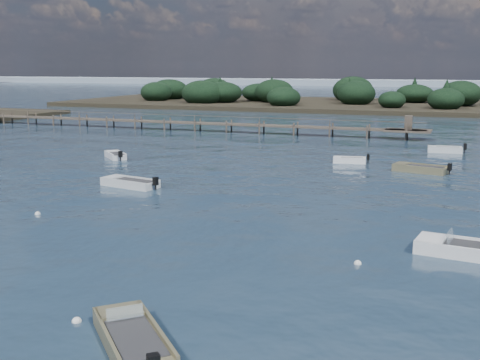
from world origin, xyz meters
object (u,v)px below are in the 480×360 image
at_px(dinghy_extra_a, 420,170).
at_px(tender_far_grey_b, 445,151).
at_px(dinghy_near_olive, 133,342).
at_px(dinghy_mid_grey, 130,184).
at_px(tender_far_white, 349,161).
at_px(tender_far_grey, 115,156).
at_px(jetty, 197,123).
at_px(dinghy_mid_white_a, 475,253).

xyz_separation_m(dinghy_extra_a, tender_far_grey_b, (1.39, 11.79, 0.02)).
relative_size(dinghy_near_olive, dinghy_mid_grey, 0.92).
bearing_deg(tender_far_white, tender_far_grey, -166.92).
bearing_deg(dinghy_mid_grey, tender_far_grey_b, 51.74).
bearing_deg(dinghy_near_olive, dinghy_mid_grey, 120.99).
relative_size(tender_far_white, tender_far_grey_b, 0.87).
height_order(dinghy_near_olive, dinghy_mid_grey, dinghy_near_olive).
bearing_deg(dinghy_mid_grey, jetty, 107.17).
height_order(dinghy_near_olive, tender_far_grey, dinghy_near_olive).
xyz_separation_m(dinghy_extra_a, tender_far_white, (-5.95, 2.40, -0.00)).
xyz_separation_m(dinghy_mid_grey, dinghy_mid_white_a, (21.93, -8.09, 0.01)).
relative_size(dinghy_extra_a, dinghy_mid_white_a, 0.83).
bearing_deg(tender_far_grey, dinghy_near_olive, -57.10).
height_order(dinghy_near_olive, dinghy_mid_white_a, dinghy_mid_white_a).
height_order(dinghy_extra_a, dinghy_mid_white_a, dinghy_mid_white_a).
height_order(dinghy_near_olive, jetty, jetty).
distance_m(dinghy_mid_white_a, tender_far_grey_b, 32.92).
bearing_deg(tender_far_grey_b, jetty, 162.91).
height_order(tender_far_grey, jetty, jetty).
distance_m(dinghy_extra_a, dinghy_mid_grey, 22.28).
height_order(dinghy_extra_a, tender_far_white, dinghy_extra_a).
bearing_deg(tender_far_grey_b, dinghy_mid_grey, -128.26).
bearing_deg(tender_far_grey_b, tender_far_grey, -152.84).
bearing_deg(tender_far_white, dinghy_extra_a, -21.97).
bearing_deg(tender_far_grey, tender_far_white, 13.08).
distance_m(dinghy_near_olive, tender_far_grey_b, 46.00).
height_order(tender_far_grey_b, jetty, jetty).
relative_size(tender_far_white, tender_far_grey, 1.00).
bearing_deg(tender_far_grey, dinghy_extra_a, 4.97).
relative_size(tender_far_grey, dinghy_mid_grey, 0.68).
relative_size(dinghy_mid_grey, dinghy_mid_white_a, 0.84).
bearing_deg(dinghy_mid_grey, tender_far_white, 51.58).
relative_size(dinghy_extra_a, tender_far_grey, 1.45).
bearing_deg(tender_far_white, tender_far_grey_b, 52.00).
xyz_separation_m(dinghy_mid_grey, jetty, (-10.50, 33.98, 0.83)).
relative_size(dinghy_mid_white_a, jetty, 0.08).
height_order(dinghy_extra_a, tender_far_grey_b, tender_far_grey_b).
xyz_separation_m(dinghy_extra_a, dinghy_mid_white_a, (3.80, -21.04, 0.01)).
bearing_deg(dinghy_mid_white_a, dinghy_near_olive, -126.93).
distance_m(dinghy_mid_grey, jetty, 35.57).
relative_size(dinghy_mid_grey, jetty, 0.07).
bearing_deg(dinghy_extra_a, tender_far_grey_b, 83.26).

